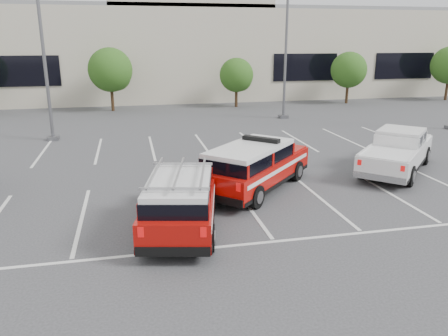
% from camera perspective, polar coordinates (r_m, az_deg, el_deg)
% --- Properties ---
extents(ground, '(120.00, 120.00, 0.00)m').
position_cam_1_polar(ground, '(14.89, 3.07, -4.88)').
color(ground, '#363639').
rests_on(ground, ground).
extents(stall_markings, '(23.00, 15.00, 0.01)m').
position_cam_1_polar(stall_markings, '(19.04, -0.48, -0.05)').
color(stall_markings, silver).
rests_on(stall_markings, ground).
extents(convention_building, '(60.00, 16.99, 13.20)m').
position_cam_1_polar(convention_building, '(45.41, -7.59, 15.44)').
color(convention_building, beige).
rests_on(convention_building, ground).
extents(tree_mid_left, '(3.37, 3.37, 4.85)m').
position_cam_1_polar(tree_mid_left, '(35.52, -14.47, 12.12)').
color(tree_mid_left, '#3F2B19').
rests_on(tree_mid_left, ground).
extents(tree_mid_right, '(2.77, 2.77, 3.99)m').
position_cam_1_polar(tree_mid_right, '(36.61, 1.76, 11.89)').
color(tree_mid_right, '#3F2B19').
rests_on(tree_mid_right, ground).
extents(tree_right, '(3.07, 3.07, 4.42)m').
position_cam_1_polar(tree_right, '(40.19, 16.06, 12.07)').
color(tree_right, '#3F2B19').
rests_on(tree_right, ground).
extents(light_pole_left, '(0.90, 0.60, 10.24)m').
position_cam_1_polar(light_pole_left, '(25.73, -22.61, 14.74)').
color(light_pole_left, '#59595E').
rests_on(light_pole_left, ground).
extents(light_pole_mid, '(0.90, 0.60, 10.24)m').
position_cam_1_polar(light_pole_mid, '(31.26, 8.11, 15.88)').
color(light_pole_mid, '#59595E').
rests_on(light_pole_mid, ground).
extents(fire_chief_suv, '(5.20, 5.31, 1.92)m').
position_cam_1_polar(fire_chief_suv, '(16.22, 4.04, -0.17)').
color(fire_chief_suv, '#9F0B07').
rests_on(fire_chief_suv, ground).
extents(white_pickup, '(5.35, 5.38, 1.73)m').
position_cam_1_polar(white_pickup, '(19.94, 21.62, 1.58)').
color(white_pickup, silver).
rests_on(white_pickup, ground).
extents(ladder_suv, '(2.88, 5.12, 1.90)m').
position_cam_1_polar(ladder_suv, '(12.89, -5.61, -4.78)').
color(ladder_suv, '#9F0B07').
rests_on(ladder_suv, ground).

